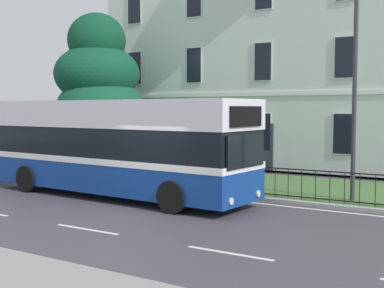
% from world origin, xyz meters
% --- Properties ---
extents(ground_plane, '(60.00, 56.00, 0.18)m').
position_xyz_m(ground_plane, '(0.00, 1.09, -0.02)').
color(ground_plane, '#444047').
extents(georgian_townhouse, '(19.24, 11.04, 12.23)m').
position_xyz_m(georgian_townhouse, '(-0.93, 16.44, 6.26)').
color(georgian_townhouse, silver).
rests_on(georgian_townhouse, ground_plane).
extents(iron_verge_railing, '(15.80, 0.04, 0.97)m').
position_xyz_m(iron_verge_railing, '(-0.93, 4.40, 0.62)').
color(iron_verge_railing, black).
rests_on(iron_verge_railing, ground_plane).
extents(evergreen_tree, '(5.48, 5.48, 7.92)m').
position_xyz_m(evergreen_tree, '(-8.24, 7.87, 3.03)').
color(evergreen_tree, '#423328').
rests_on(evergreen_tree, ground_plane).
extents(single_decker_bus, '(10.21, 3.13, 3.28)m').
position_xyz_m(single_decker_bus, '(-2.46, 2.29, 1.73)').
color(single_decker_bus, navy).
rests_on(single_decker_bus, ground_plane).
extents(street_lamp_post, '(0.36, 0.24, 6.79)m').
position_xyz_m(street_lamp_post, '(4.77, 5.11, 4.01)').
color(street_lamp_post, '#333338').
rests_on(street_lamp_post, ground_plane).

